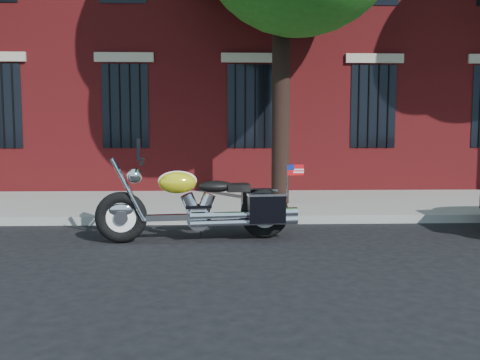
{
  "coord_description": "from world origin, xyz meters",
  "views": [
    {
      "loc": [
        -0.71,
        -7.93,
        1.7
      ],
      "look_at": [
        -0.4,
        0.8,
        0.83
      ],
      "focal_mm": 40.0,
      "sensor_mm": 36.0,
      "label": 1
    }
  ],
  "objects": [
    {
      "name": "sidewalk",
      "position": [
        0.0,
        3.26,
        0.07
      ],
      "size": [
        40.0,
        3.6,
        0.15
      ],
      "primitive_type": "cube",
      "color": "gray",
      "rests_on": "ground"
    },
    {
      "name": "ground",
      "position": [
        0.0,
        0.0,
        0.0
      ],
      "size": [
        120.0,
        120.0,
        0.0
      ],
      "primitive_type": "plane",
      "color": "black",
      "rests_on": "ground"
    },
    {
      "name": "curb",
      "position": [
        0.0,
        1.38,
        0.07
      ],
      "size": [
        40.0,
        0.16,
        0.15
      ],
      "primitive_type": "cube",
      "color": "gray",
      "rests_on": "ground"
    },
    {
      "name": "motorcycle",
      "position": [
        -0.95,
        0.0,
        0.52
      ],
      "size": [
        3.07,
        1.08,
        1.53
      ],
      "rotation": [
        0.0,
        0.0,
        0.13
      ],
      "color": "black",
      "rests_on": "ground"
    }
  ]
}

